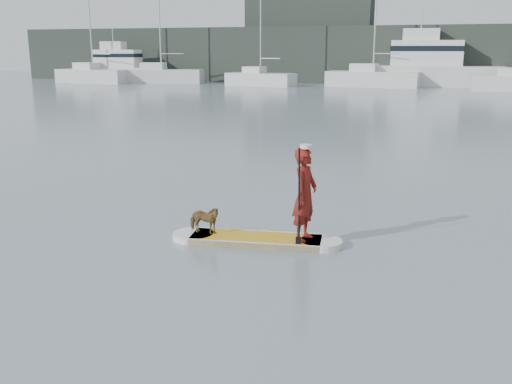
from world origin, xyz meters
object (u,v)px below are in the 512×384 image
(sailboat_d, at_px, (372,77))
(motor_yacht_b, at_px, (122,67))
(motor_yacht_a, at_px, (432,65))
(dog, at_px, (204,220))
(paddleboard, at_px, (256,239))
(sailboat_a, at_px, (93,75))
(sailboat_c, at_px, (260,78))
(sailboat_b, at_px, (161,74))
(paddler, at_px, (305,195))

(sailboat_d, relative_size, motor_yacht_b, 1.44)
(sailboat_d, distance_m, motor_yacht_a, 6.11)
(dog, distance_m, motor_yacht_a, 50.45)
(paddleboard, distance_m, sailboat_a, 56.58)
(paddleboard, bearing_deg, motor_yacht_a, 79.85)
(sailboat_c, bearing_deg, sailboat_b, -176.74)
(paddleboard, relative_size, sailboat_b, 0.24)
(paddler, relative_size, sailboat_c, 0.17)
(paddleboard, xyz_separation_m, sailboat_b, (-26.23, 47.53, 0.87))
(dog, relative_size, sailboat_d, 0.05)
(paddleboard, relative_size, motor_yacht_b, 0.36)
(motor_yacht_a, xyz_separation_m, motor_yacht_b, (-33.44, -2.17, -0.42))
(sailboat_b, bearing_deg, sailboat_c, -18.21)
(sailboat_d, xyz_separation_m, motor_yacht_b, (-27.87, 0.09, 0.71))
(paddleboard, relative_size, paddler, 1.88)
(paddleboard, distance_m, sailboat_d, 48.06)
(motor_yacht_a, relative_size, motor_yacht_b, 1.36)
(sailboat_b, bearing_deg, paddleboard, -72.16)
(paddler, distance_m, sailboat_a, 57.03)
(motor_yacht_b, bearing_deg, sailboat_d, -6.07)
(motor_yacht_b, bearing_deg, dog, -63.72)
(dog, height_order, motor_yacht_b, motor_yacht_b)
(paddler, height_order, sailboat_c, sailboat_c)
(dog, xyz_separation_m, sailboat_a, (-32.53, 45.69, 0.47))
(sailboat_a, bearing_deg, sailboat_b, 21.58)
(paddleboard, xyz_separation_m, dog, (-1.01, -0.14, 0.34))
(paddler, bearing_deg, sailboat_b, 38.92)
(paddler, xyz_separation_m, dog, (-1.93, -0.26, -0.59))
(sailboat_c, height_order, motor_yacht_a, sailboat_c)
(paddler, xyz_separation_m, motor_yacht_a, (1.24, 50.07, 1.08))
(sailboat_b, bearing_deg, sailboat_d, -10.06)
(sailboat_a, height_order, sailboat_b, sailboat_b)
(sailboat_d, bearing_deg, dog, -81.25)
(sailboat_b, bearing_deg, sailboat_a, -175.93)
(paddler, bearing_deg, dog, 106.83)
(sailboat_c, bearing_deg, motor_yacht_b, -176.25)
(motor_yacht_a, bearing_deg, dog, -97.68)
(dog, bearing_deg, sailboat_a, 37.27)
(sailboat_d, relative_size, motor_yacht_a, 1.06)
(paddler, relative_size, sailboat_a, 0.14)
(sailboat_a, relative_size, sailboat_b, 0.93)
(sailboat_d, bearing_deg, sailboat_a, -169.61)
(sailboat_d, height_order, motor_yacht_b, sailboat_d)
(dog, relative_size, sailboat_a, 0.05)
(paddleboard, relative_size, sailboat_c, 0.32)
(dog, bearing_deg, motor_yacht_b, 33.97)
(paddler, relative_size, motor_yacht_a, 0.14)
(paddleboard, xyz_separation_m, paddler, (0.92, 0.12, 0.93))
(paddler, distance_m, sailboat_d, 48.00)
(paddleboard, height_order, paddler, paddler)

